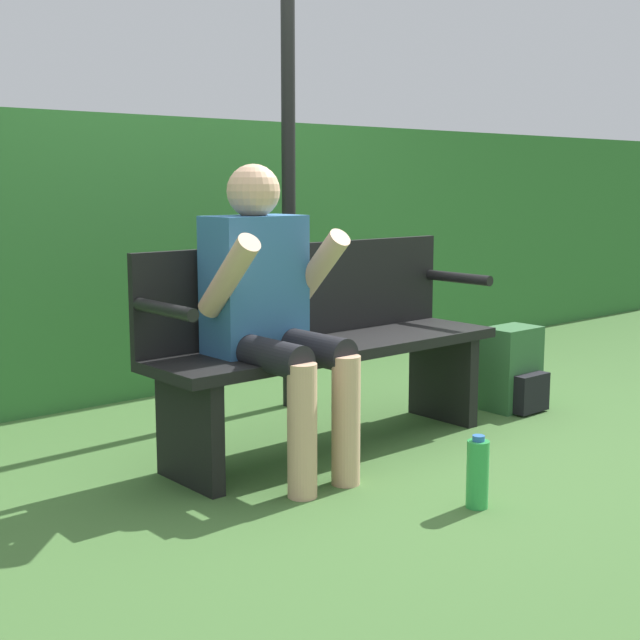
# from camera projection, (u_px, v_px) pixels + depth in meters

# --- Properties ---
(ground_plane) EXTENTS (40.00, 40.00, 0.00)m
(ground_plane) POSITION_uv_depth(u_px,v_px,m) (331.00, 448.00, 3.88)
(ground_plane) COLOR #426B33
(hedge_back) EXTENTS (12.00, 0.40, 1.49)m
(hedge_back) POSITION_uv_depth(u_px,v_px,m) (148.00, 255.00, 4.91)
(hedge_back) COLOR #337033
(hedge_back) RESTS_ON ground
(park_bench) EXTENTS (1.68, 0.44, 0.88)m
(park_bench) POSITION_uv_depth(u_px,v_px,m) (322.00, 342.00, 3.85)
(park_bench) COLOR black
(park_bench) RESTS_ON ground
(person_seated) EXTENTS (0.53, 0.59, 1.22)m
(person_seated) POSITION_uv_depth(u_px,v_px,m) (270.00, 302.00, 3.49)
(person_seated) COLOR #336699
(person_seated) RESTS_ON ground
(backpack) EXTENTS (0.28, 0.26, 0.42)m
(backpack) POSITION_uv_depth(u_px,v_px,m) (513.00, 371.00, 4.51)
(backpack) COLOR #336638
(backpack) RESTS_ON ground
(water_bottle) EXTENTS (0.08, 0.08, 0.26)m
(water_bottle) POSITION_uv_depth(u_px,v_px,m) (478.00, 473.00, 3.16)
(water_bottle) COLOR green
(water_bottle) RESTS_ON ground
(signpost) EXTENTS (0.37, 0.09, 2.89)m
(signpost) POSITION_uv_depth(u_px,v_px,m) (289.00, 79.00, 4.36)
(signpost) COLOR black
(signpost) RESTS_ON ground
(parked_car) EXTENTS (4.22, 3.02, 1.26)m
(parked_car) POSITION_uv_depth(u_px,v_px,m) (98.00, 209.00, 17.35)
(parked_car) COLOR #B7BCC6
(parked_car) RESTS_ON ground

